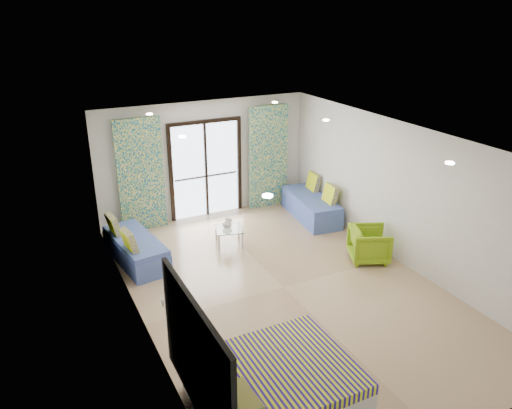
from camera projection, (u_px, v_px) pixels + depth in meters
name	position (u px, v px, depth m)	size (l,w,h in m)	color
floor	(284.00, 287.00, 8.86)	(5.00, 7.50, 0.01)	#967959
ceiling	(287.00, 139.00, 7.85)	(5.00, 7.50, 0.01)	silver
wall_back	(205.00, 159.00, 11.47)	(5.00, 0.01, 2.70)	silver
wall_front	(461.00, 345.00, 5.24)	(5.00, 0.01, 2.70)	silver
wall_left	(137.00, 248.00, 7.32)	(0.01, 7.50, 2.70)	silver
wall_right	(401.00, 194.00, 9.38)	(0.01, 7.50, 2.70)	silver
balcony_door	(206.00, 164.00, 11.48)	(1.76, 0.08, 2.28)	black
balcony_rail	(206.00, 176.00, 11.60)	(1.52, 0.03, 0.04)	#595451
curtain_left	(141.00, 175.00, 10.72)	(1.00, 0.10, 2.50)	white
curtain_right	(268.00, 157.00, 11.99)	(1.00, 0.10, 2.50)	white
downlight_a	(268.00, 196.00, 5.62)	(0.12, 0.12, 0.02)	#FFE0B2
downlight_b	(450.00, 163.00, 6.78)	(0.12, 0.12, 0.02)	#FFE0B2
downlight_c	(182.00, 137.00, 8.11)	(0.12, 0.12, 0.02)	#FFE0B2
downlight_d	(326.00, 120.00, 9.27)	(0.12, 0.12, 0.02)	#FFE0B2
downlight_e	(149.00, 114.00, 9.77)	(0.12, 0.12, 0.02)	#FFE0B2
downlight_f	(275.00, 102.00, 10.93)	(0.12, 0.12, 0.02)	#FFE0B2
headboard	(196.00, 358.00, 5.50)	(0.06, 2.10, 1.50)	black
switch_plate	(162.00, 302.00, 6.53)	(0.02, 0.10, 0.10)	silver
bed	(274.00, 385.00, 6.19)	(1.93, 1.58, 0.67)	silver
daybed_left	(135.00, 249.00, 9.65)	(0.94, 1.88, 0.89)	#435AA1
daybed_right	(311.00, 206.00, 11.66)	(0.96, 1.95, 0.93)	#435AA1
coffee_table	(229.00, 230.00, 10.31)	(0.68, 0.68, 0.64)	silver
vase	(227.00, 223.00, 10.31)	(0.20, 0.21, 0.20)	white
armchair	(370.00, 243.00, 9.68)	(0.71, 0.67, 0.74)	#7BA615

